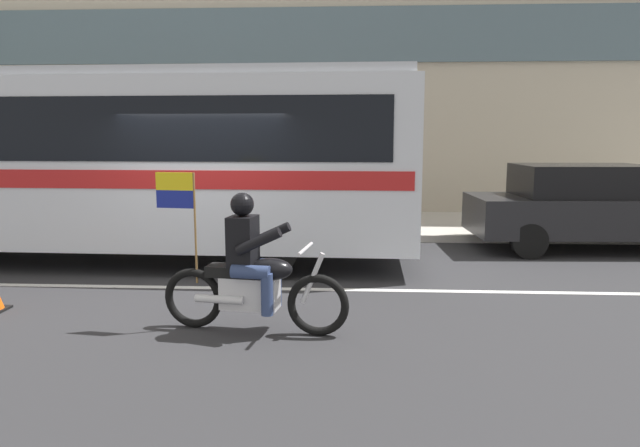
# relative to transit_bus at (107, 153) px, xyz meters

# --- Properties ---
(ground_plane) EXTENTS (60.00, 60.00, 0.00)m
(ground_plane) POSITION_rel_transit_bus_xyz_m (1.99, -1.19, -1.88)
(ground_plane) COLOR #2B2B2D
(sidewalk_curb) EXTENTS (28.00, 3.80, 0.15)m
(sidewalk_curb) POSITION_rel_transit_bus_xyz_m (1.99, 3.91, -1.81)
(sidewalk_curb) COLOR #B7B2A8
(sidewalk_curb) RESTS_ON ground_plane
(lane_center_stripe) EXTENTS (26.60, 0.14, 0.01)m
(lane_center_stripe) POSITION_rel_transit_bus_xyz_m (1.99, -1.79, -1.88)
(lane_center_stripe) COLOR silver
(lane_center_stripe) RESTS_ON ground_plane
(transit_bus) EXTENTS (10.61, 2.88, 3.22)m
(transit_bus) POSITION_rel_transit_bus_xyz_m (0.00, 0.00, 0.00)
(transit_bus) COLOR silver
(transit_bus) RESTS_ON ground_plane
(motorcycle_with_rider) EXTENTS (2.18, 0.68, 1.78)m
(motorcycle_with_rider) POSITION_rel_transit_bus_xyz_m (3.12, -3.61, -1.22)
(motorcycle_with_rider) COLOR black
(motorcycle_with_rider) RESTS_ON ground_plane
(parked_sedan_curbside) EXTENTS (4.58, 1.98, 1.64)m
(parked_sedan_curbside) POSITION_rel_transit_bus_xyz_m (8.74, 1.39, -1.03)
(parked_sedan_curbside) COLOR black
(parked_sedan_curbside) RESTS_ON ground_plane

